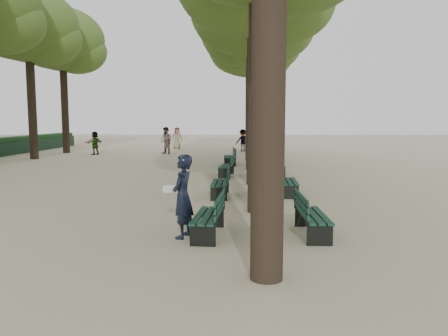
{
  "coord_description": "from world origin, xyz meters",
  "views": [
    {
      "loc": [
        1.13,
        -8.7,
        2.53
      ],
      "look_at": [
        0.6,
        3.0,
        1.2
      ],
      "focal_mm": 35.0,
      "sensor_mm": 36.0,
      "label": 1
    }
  ],
  "objects": [
    {
      "name": "pedestrian_e",
      "position": [
        -9.32,
        21.48,
        0.82
      ],
      "size": [
        0.99,
        1.49,
        1.63
      ],
      "primitive_type": "imported",
      "rotation": [
        0.0,
        0.0,
        4.23
      ],
      "color": "#262628",
      "rests_on": "ground"
    },
    {
      "name": "tree_far_5",
      "position": [
        -12.0,
        23.0,
        8.14
      ],
      "size": [
        6.0,
        6.0,
        10.45
      ],
      "color": "#33261C",
      "rests_on": "ground"
    },
    {
      "name": "bench_left_0",
      "position": [
        0.37,
        0.49,
        0.27
      ],
      "size": [
        0.67,
        1.83,
        0.92
      ],
      "color": "black",
      "rests_on": "ground"
    },
    {
      "name": "bench_left_1",
      "position": [
        0.37,
        5.31,
        0.27
      ],
      "size": [
        0.57,
        1.8,
        0.92
      ],
      "color": "black",
      "rests_on": "ground"
    },
    {
      "name": "bench_left_3",
      "position": [
        0.37,
        15.07,
        0.27
      ],
      "size": [
        0.76,
        1.85,
        0.92
      ],
      "color": "black",
      "rests_on": "ground"
    },
    {
      "name": "tree_central_3",
      "position": [
        1.5,
        13.0,
        7.65
      ],
      "size": [
        6.0,
        6.0,
        9.95
      ],
      "color": "#33261C",
      "rests_on": "ground"
    },
    {
      "name": "bench_right_0",
      "position": [
        2.63,
        0.64,
        0.27
      ],
      "size": [
        0.63,
        1.82,
        0.92
      ],
      "color": "black",
      "rests_on": "ground"
    },
    {
      "name": "bench_right_2",
      "position": [
        2.63,
        10.81,
        0.27
      ],
      "size": [
        0.66,
        1.83,
        0.92
      ],
      "color": "black",
      "rests_on": "ground"
    },
    {
      "name": "pedestrian_c",
      "position": [
        3.34,
        25.91,
        0.76
      ],
      "size": [
        0.54,
        0.94,
        1.53
      ],
      "primitive_type": "imported",
      "rotation": [
        0.0,
        0.0,
        4.43
      ],
      "color": "#262628",
      "rests_on": "ground"
    },
    {
      "name": "tree_far_4",
      "position": [
        -12.0,
        18.0,
        8.14
      ],
      "size": [
        6.0,
        6.0,
        10.45
      ],
      "color": "#33261C",
      "rests_on": "ground"
    },
    {
      "name": "tree_central_4",
      "position": [
        1.5,
        18.0,
        7.65
      ],
      "size": [
        6.0,
        6.0,
        9.95
      ],
      "color": "#33261C",
      "rests_on": "ground"
    },
    {
      "name": "tree_central_5",
      "position": [
        1.5,
        23.0,
        7.65
      ],
      "size": [
        6.0,
        6.0,
        9.95
      ],
      "color": "#33261C",
      "rests_on": "ground"
    },
    {
      "name": "man_with_map",
      "position": [
        -0.16,
        0.35,
        0.89
      ],
      "size": [
        0.69,
        0.77,
        1.78
      ],
      "color": "black",
      "rests_on": "ground"
    },
    {
      "name": "bench_right_1",
      "position": [
        2.63,
        5.75,
        0.27
      ],
      "size": [
        0.61,
        1.81,
        0.92
      ],
      "color": "black",
      "rests_on": "ground"
    },
    {
      "name": "bench_left_2",
      "position": [
        0.37,
        10.36,
        0.27
      ],
      "size": [
        0.71,
        1.84,
        0.92
      ],
      "color": "black",
      "rests_on": "ground"
    },
    {
      "name": "pedestrian_d",
      "position": [
        -4.47,
        27.65,
        0.9
      ],
      "size": [
        0.94,
        0.56,
        1.8
      ],
      "primitive_type": "imported",
      "rotation": [
        0.0,
        0.0,
        0.24
      ],
      "color": "#262628",
      "rests_on": "ground"
    },
    {
      "name": "bench_right_3",
      "position": [
        2.63,
        15.54,
        0.27
      ],
      "size": [
        0.69,
        1.84,
        0.92
      ],
      "color": "black",
      "rests_on": "ground"
    },
    {
      "name": "ground",
      "position": [
        0.0,
        0.0,
        0.0
      ],
      "size": [
        120.0,
        120.0,
        0.0
      ],
      "primitive_type": "plane",
      "color": "tan",
      "rests_on": "ground"
    },
    {
      "name": "pedestrian_b",
      "position": [
        1.05,
        24.97,
        0.85
      ],
      "size": [
        1.15,
        0.65,
        1.7
      ],
      "primitive_type": "imported",
      "rotation": [
        0.0,
        0.0,
        3.44
      ],
      "color": "#262628",
      "rests_on": "ground"
    },
    {
      "name": "pedestrian_a",
      "position": [
        -4.39,
        22.19,
        0.96
      ],
      "size": [
        0.99,
        0.86,
        1.93
      ],
      "primitive_type": "imported",
      "rotation": [
        0.0,
        0.0,
        5.67
      ],
      "color": "#262628",
      "rests_on": "ground"
    }
  ]
}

